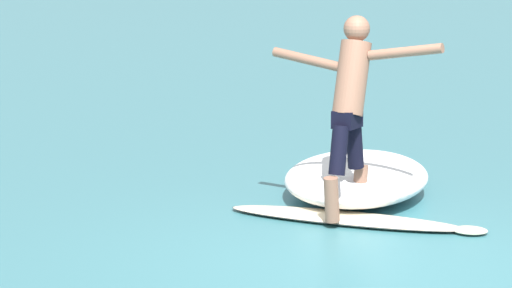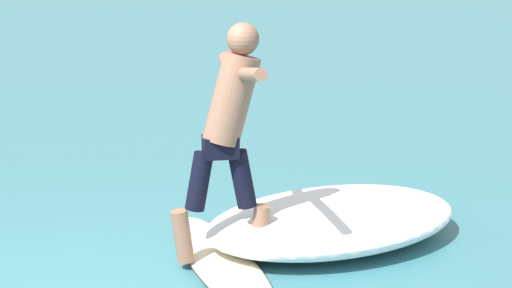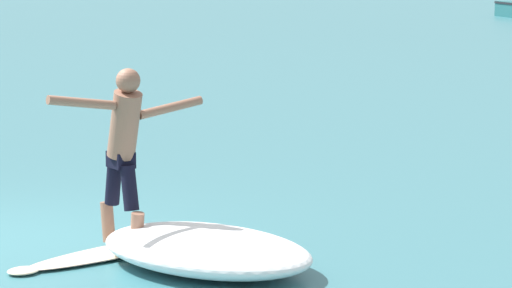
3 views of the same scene
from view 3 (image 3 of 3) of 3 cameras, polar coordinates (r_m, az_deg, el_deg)
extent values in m
ellipsoid|color=beige|center=(12.26, -6.30, -4.98)|extent=(1.07, 2.31, 0.06)
ellipsoid|color=beige|center=(11.64, -10.90, -5.87)|extent=(0.34, 0.38, 0.05)
ellipsoid|color=#2D2D33|center=(12.26, -6.30, -4.98)|extent=(1.08, 2.32, 0.03)
cone|color=black|center=(12.83, -2.95, -4.72)|extent=(0.06, 0.06, 0.14)
cone|color=black|center=(12.83, -3.88, -4.72)|extent=(0.06, 0.06, 0.14)
cone|color=black|center=(12.63, -3.11, -4.95)|extent=(0.06, 0.06, 0.14)
cylinder|color=#91634D|center=(11.95, -5.62, -4.19)|extent=(0.19, 0.15, 0.42)
cylinder|color=black|center=(11.97, -5.97, -2.08)|extent=(0.24, 0.18, 0.46)
cylinder|color=#91634D|center=(12.46, -6.99, -3.65)|extent=(0.19, 0.15, 0.42)
cylinder|color=black|center=(12.25, -6.73, -1.83)|extent=(0.24, 0.18, 0.46)
cube|color=black|center=(12.06, -6.38, -0.74)|extent=(0.29, 0.23, 0.16)
cylinder|color=#91634D|center=(11.93, -6.21, 0.91)|extent=(0.48, 0.34, 0.72)
sphere|color=#91634D|center=(11.80, -6.04, 2.99)|extent=(0.24, 0.24, 0.24)
cylinder|color=#91634D|center=(12.10, -4.04, 1.72)|extent=(0.18, 0.71, 0.21)
cylinder|color=#91634D|center=(11.61, -8.20, 1.94)|extent=(0.18, 0.71, 0.20)
ellipsoid|color=white|center=(11.57, -2.36, -5.00)|extent=(2.65, 2.26, 0.38)
ellipsoid|color=white|center=(11.61, -2.01, -4.96)|extent=(1.16, 1.23, 0.37)
camera|label=1|loc=(20.21, -32.49, 7.02)|focal=85.00mm
camera|label=2|loc=(11.35, -37.48, 4.67)|focal=60.00mm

